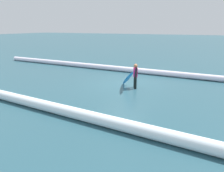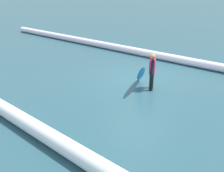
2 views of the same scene
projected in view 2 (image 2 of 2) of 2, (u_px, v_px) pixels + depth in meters
The scene contains 4 objects.
ground_plane at pixel (138, 80), 11.25m from camera, with size 166.14×166.14×0.00m, color #29515E.
surfer at pixel (152, 70), 10.10m from camera, with size 0.33×0.56×1.37m.
surfboard at pixel (141, 74), 10.26m from camera, with size 1.32×1.59×1.16m.
wave_crest_foreground at pixel (135, 51), 15.09m from camera, with size 0.39×0.39×21.90m, color white.
Camera 2 is at (-5.79, 8.90, 3.88)m, focal length 43.81 mm.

